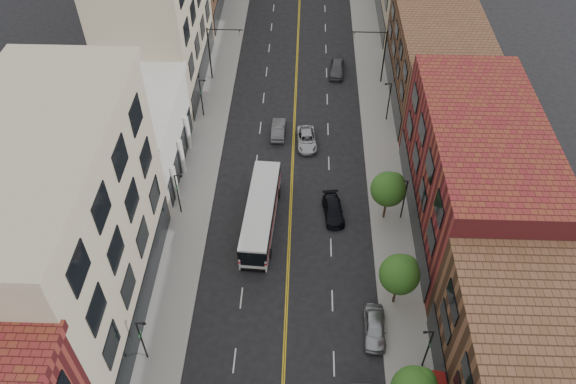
# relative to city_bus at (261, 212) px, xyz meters

# --- Properties ---
(sidewalk_left) EXTENTS (4.00, 110.00, 0.15)m
(sidewalk_left) POSITION_rel_city_bus_xyz_m (-7.17, 12.30, -1.71)
(sidewalk_left) COLOR gray
(sidewalk_left) RESTS_ON ground
(sidewalk_right) EXTENTS (4.00, 110.00, 0.15)m
(sidewalk_right) POSITION_rel_city_bus_xyz_m (12.83, 12.30, -1.71)
(sidewalk_right) COLOR gray
(sidewalk_right) RESTS_ON ground
(bldg_l_tanoffice) EXTENTS (10.00, 22.00, 18.00)m
(bldg_l_tanoffice) POSITION_rel_city_bus_xyz_m (-14.17, -9.70, 7.21)
(bldg_l_tanoffice) COLOR tan
(bldg_l_tanoffice) RESTS_ON ground
(bldg_l_white) EXTENTS (10.00, 14.00, 8.00)m
(bldg_l_white) POSITION_rel_city_bus_xyz_m (-14.17, 8.30, 2.21)
(bldg_l_white) COLOR silver
(bldg_l_white) RESTS_ON ground
(bldg_l_far_a) EXTENTS (10.00, 20.00, 18.00)m
(bldg_l_far_a) POSITION_rel_city_bus_xyz_m (-14.17, 25.30, 7.21)
(bldg_l_far_a) COLOR tan
(bldg_l_far_a) RESTS_ON ground
(bldg_r_mid) EXTENTS (10.00, 22.00, 12.00)m
(bldg_r_mid) POSITION_rel_city_bus_xyz_m (19.83, 1.30, 4.21)
(bldg_r_mid) COLOR maroon
(bldg_r_mid) RESTS_ON ground
(bldg_r_far_a) EXTENTS (10.00, 20.00, 10.00)m
(bldg_r_far_a) POSITION_rel_city_bus_xyz_m (19.83, 22.30, 3.21)
(bldg_r_far_a) COLOR brown
(bldg_r_far_a) RESTS_ON ground
(tree_r_2) EXTENTS (3.40, 3.40, 5.59)m
(tree_r_2) POSITION_rel_city_bus_xyz_m (12.22, -8.62, 2.34)
(tree_r_2) COLOR black
(tree_r_2) RESTS_ON sidewalk_right
(tree_r_3) EXTENTS (3.40, 3.40, 5.59)m
(tree_r_3) POSITION_rel_city_bus_xyz_m (12.22, 1.38, 2.34)
(tree_r_3) COLOR black
(tree_r_3) RESTS_ON sidewalk_right
(lamp_l_1) EXTENTS (0.81, 0.55, 5.05)m
(lamp_l_1) POSITION_rel_city_bus_xyz_m (-8.12, -14.70, 1.18)
(lamp_l_1) COLOR black
(lamp_l_1) RESTS_ON sidewalk_left
(lamp_l_2) EXTENTS (0.81, 0.55, 5.05)m
(lamp_l_2) POSITION_rel_city_bus_xyz_m (-8.12, 1.30, 1.18)
(lamp_l_2) COLOR black
(lamp_l_2) RESTS_ON sidewalk_left
(lamp_l_3) EXTENTS (0.81, 0.55, 5.05)m
(lamp_l_3) POSITION_rel_city_bus_xyz_m (-8.12, 17.30, 1.18)
(lamp_l_3) COLOR black
(lamp_l_3) RESTS_ON sidewalk_left
(lamp_r_1) EXTENTS (0.81, 0.55, 5.05)m
(lamp_r_1) POSITION_rel_city_bus_xyz_m (13.78, -14.70, 1.18)
(lamp_r_1) COLOR black
(lamp_r_1) RESTS_ON sidewalk_right
(lamp_r_2) EXTENTS (0.81, 0.55, 5.05)m
(lamp_r_2) POSITION_rel_city_bus_xyz_m (13.78, 1.30, 1.18)
(lamp_r_2) COLOR black
(lamp_r_2) RESTS_ON sidewalk_right
(lamp_r_3) EXTENTS (0.81, 0.55, 5.05)m
(lamp_r_3) POSITION_rel_city_bus_xyz_m (13.78, 17.30, 1.18)
(lamp_r_3) COLOR black
(lamp_r_3) RESTS_ON sidewalk_right
(signal_mast_left) EXTENTS (4.49, 0.18, 7.20)m
(signal_mast_left) POSITION_rel_city_bus_xyz_m (-7.44, 25.30, 2.86)
(signal_mast_left) COLOR black
(signal_mast_left) RESTS_ON sidewalk_left
(signal_mast_right) EXTENTS (4.49, 0.18, 7.20)m
(signal_mast_right) POSITION_rel_city_bus_xyz_m (13.09, 25.30, 2.86)
(signal_mast_right) COLOR black
(signal_mast_right) RESTS_ON sidewalk_right
(city_bus) EXTENTS (3.41, 12.08, 3.07)m
(city_bus) POSITION_rel_city_bus_xyz_m (0.00, 0.00, 0.00)
(city_bus) COLOR silver
(city_bus) RESTS_ON ground
(car_parked_far) EXTENTS (1.98, 4.53, 1.52)m
(car_parked_far) POSITION_rel_city_bus_xyz_m (10.23, -11.77, -1.03)
(car_parked_far) COLOR #9DA0A5
(car_parked_far) RESTS_ON ground
(car_lane_behind) EXTENTS (1.54, 4.32, 1.42)m
(car_lane_behind) POSITION_rel_city_bus_xyz_m (1.03, 14.21, -1.08)
(car_lane_behind) COLOR #56565B
(car_lane_behind) RESTS_ON ground
(car_lane_a) EXTENTS (2.43, 4.76, 1.32)m
(car_lane_a) POSITION_rel_city_bus_xyz_m (7.10, 1.57, -1.13)
(car_lane_a) COLOR black
(car_lane_a) RESTS_ON ground
(car_lane_b) EXTENTS (2.59, 4.95, 1.33)m
(car_lane_b) POSITION_rel_city_bus_xyz_m (4.33, 12.55, -1.12)
(car_lane_b) COLOR #B1B3BA
(car_lane_b) RESTS_ON ground
(car_lane_c) EXTENTS (2.33, 4.84, 1.60)m
(car_lane_c) POSITION_rel_city_bus_xyz_m (8.18, 27.17, -0.99)
(car_lane_c) COLOR #48484D
(car_lane_c) RESTS_ON ground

